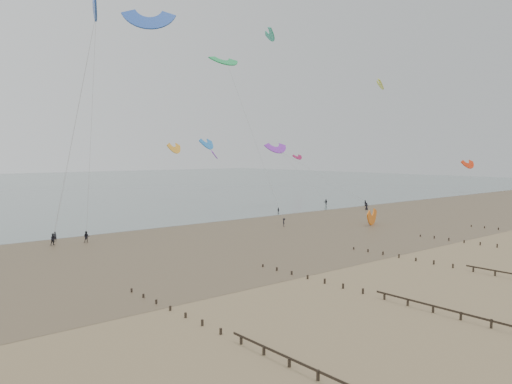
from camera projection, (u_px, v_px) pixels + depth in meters
ground at (408, 267)px, 63.06m from camera, size 500.00×500.00×0.00m
sea_and_shore at (222, 236)px, 86.77m from camera, size 500.00×665.00×0.03m
kitesurfer_lead at (55, 237)px, 81.53m from camera, size 0.58×0.38×1.60m
kitesurfers at (245, 217)px, 105.78m from camera, size 113.10×23.13×1.89m
grounded_kite at (372, 225)px, 100.61m from camera, size 7.37×6.66×3.31m
kites_airborne at (62, 121)px, 118.19m from camera, size 240.02×123.42×45.10m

